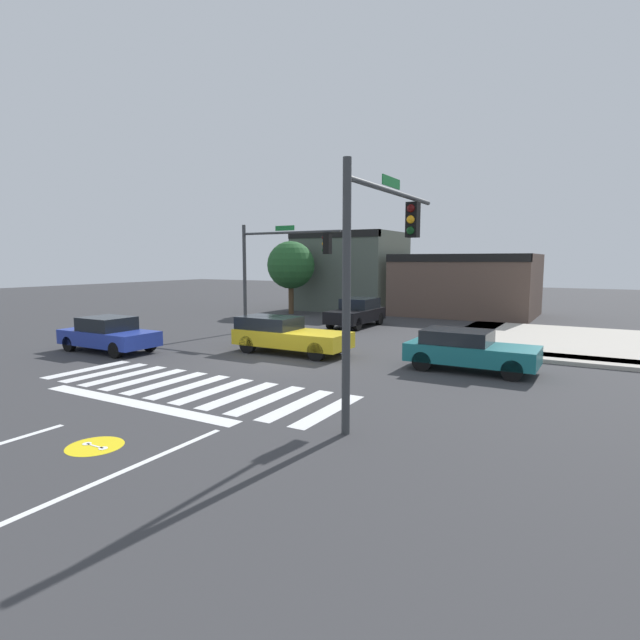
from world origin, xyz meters
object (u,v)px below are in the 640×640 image
object	(u,v)px
traffic_signal_southeast	(381,247)
car_blue	(109,334)
car_yellow	(286,334)
car_black	(357,312)
traffic_signal_northwest	(280,258)
roadside_tree	(291,265)
car_teal	(468,350)

from	to	relation	value
traffic_signal_southeast	car_blue	world-z (taller)	traffic_signal_southeast
car_yellow	car_black	xyz separation A→B (m)	(-1.06, 8.74, 0.05)
car_black	car_blue	xyz separation A→B (m)	(-5.45, -12.08, -0.09)
traffic_signal_northwest	car_blue	bearing A→B (deg)	-115.76
traffic_signal_southeast	roadside_tree	world-z (taller)	traffic_signal_southeast
car_blue	traffic_signal_southeast	bearing A→B (deg)	170.72
traffic_signal_southeast	car_blue	size ratio (longest dim) A/B	1.38
car_blue	roadside_tree	xyz separation A→B (m)	(-1.45, 15.87, 2.67)
car_teal	car_black	size ratio (longest dim) A/B	0.98
car_yellow	roadside_tree	bearing A→B (deg)	122.42
traffic_signal_northwest	car_teal	size ratio (longest dim) A/B	1.34
car_yellow	car_blue	distance (m)	7.32
traffic_signal_northwest	car_yellow	bearing A→B (deg)	-52.79
car_black	car_blue	world-z (taller)	car_black
traffic_signal_southeast	car_black	xyz separation A→B (m)	(-7.44, 14.19, -3.24)
car_yellow	car_blue	bearing A→B (deg)	-152.85
car_black	car_blue	distance (m)	13.25
car_teal	roadside_tree	xyz separation A→B (m)	(-15.10, 12.18, 2.66)
car_blue	car_black	bearing A→B (deg)	-114.28
roadside_tree	car_teal	bearing A→B (deg)	-38.90
car_black	car_blue	size ratio (longest dim) A/B	1.03
car_black	roadside_tree	distance (m)	8.28
traffic_signal_northwest	roadside_tree	xyz separation A→B (m)	(-4.96, 8.58, -0.46)
car_black	car_teal	bearing A→B (deg)	44.33
traffic_signal_northwest	car_black	size ratio (longest dim) A/B	1.32
traffic_signal_northwest	car_blue	size ratio (longest dim) A/B	1.35
traffic_signal_southeast	car_teal	bearing A→B (deg)	-7.52
traffic_signal_northwest	car_yellow	distance (m)	5.84
traffic_signal_southeast	car_teal	size ratio (longest dim) A/B	1.37
traffic_signal_northwest	car_blue	distance (m)	8.67
car_teal	car_yellow	distance (m)	7.15
traffic_signal_northwest	car_teal	bearing A→B (deg)	-19.56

